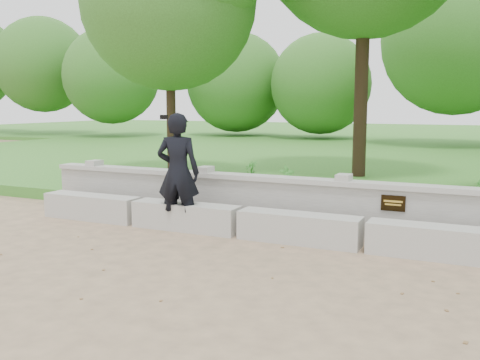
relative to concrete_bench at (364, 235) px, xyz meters
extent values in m
plane|color=tan|center=(0.00, -1.90, -0.22)|extent=(80.00, 80.00, 0.00)
cube|color=#2A7225|center=(0.00, 12.10, -0.10)|extent=(40.00, 22.00, 0.25)
cube|color=beige|center=(-5.00, 0.00, 0.00)|extent=(1.90, 0.45, 0.45)
cube|color=beige|center=(-3.00, 0.00, 0.00)|extent=(1.90, 0.45, 0.45)
cube|color=beige|center=(-1.00, 0.00, 0.00)|extent=(1.90, 0.45, 0.45)
cube|color=beige|center=(1.00, 0.00, 0.00)|extent=(1.90, 0.45, 0.45)
cube|color=#B4B1AA|center=(0.00, 0.70, 0.18)|extent=(12.50, 0.25, 0.82)
cube|color=beige|center=(0.00, 0.70, 0.64)|extent=(12.50, 0.35, 0.08)
cube|color=black|center=(0.30, 0.56, 0.40)|extent=(0.36, 0.02, 0.24)
imported|color=black|center=(-3.08, -0.10, 0.76)|extent=(0.81, 0.63, 1.97)
cube|color=black|center=(-3.08, -0.49, 1.68)|extent=(0.14, 0.05, 0.07)
cylinder|color=#382619|center=(-5.78, 4.00, 1.76)|extent=(0.23, 0.23, 3.47)
cylinder|color=#382619|center=(-1.46, 6.16, 2.56)|extent=(0.34, 0.34, 5.07)
imported|color=#357C2A|center=(-1.99, 2.19, 0.35)|extent=(0.40, 0.42, 0.66)
imported|color=#357C2A|center=(-3.15, 3.07, 0.34)|extent=(0.46, 0.46, 0.62)
camera|label=1|loc=(1.55, -7.62, 1.88)|focal=40.00mm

